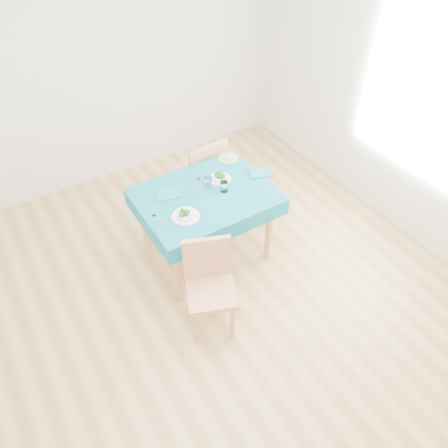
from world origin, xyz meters
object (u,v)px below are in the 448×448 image
chair_near (211,289)px  side_plate (229,158)px  chair_far (196,160)px  table (207,226)px  bowl_far (220,177)px  bowl_near (186,214)px

chair_near → side_plate: 1.38m
chair_near → chair_far: chair_far is taller
table → bowl_far: bowl_far is taller
bowl_far → side_plate: size_ratio=1.08×
table → side_plate: side_plate is taller
table → bowl_far: bearing=27.7°
chair_far → bowl_far: bearing=72.9°
chair_far → bowl_near: 1.09m
bowl_near → side_plate: bearing=35.1°
table → chair_far: bearing=67.1°
bowl_near → bowl_far: (0.50, 0.28, -0.00)m
table → chair_near: (-0.37, -0.71, 0.09)m
side_plate → table: bearing=-142.5°
chair_far → bowl_far: 0.65m
chair_far → bowl_near: chair_far is taller
bowl_far → side_plate: bowl_far is taller
bowl_near → chair_far: bearing=56.6°
side_plate → bowl_far: bearing=-135.5°
chair_near → chair_far: bearing=86.2°
bowl_far → chair_far: bearing=81.6°
chair_near → chair_far: 1.59m
bowl_near → side_plate: (0.74, 0.52, -0.03)m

